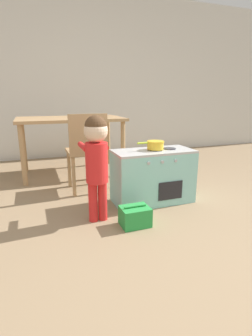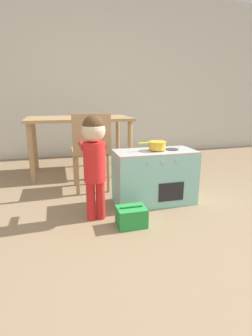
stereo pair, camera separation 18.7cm
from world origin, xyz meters
name	(u,v)px [view 1 (the left image)]	position (x,y,z in m)	size (l,w,h in m)	color
ground_plane	(195,270)	(0.00, 0.00, 0.00)	(16.00, 16.00, 0.00)	#8E7556
wall_back	(80,77)	(0.00, 3.38, 1.30)	(10.00, 0.06, 2.60)	silver
play_kitchen	(153,176)	(0.22, 1.05, 0.25)	(0.75, 0.37, 0.51)	#8CD1CC
toy_pot	(155,145)	(0.24, 1.05, 0.55)	(0.26, 0.16, 0.08)	yellow
child_figure	(96,154)	(-0.37, 0.83, 0.56)	(0.20, 0.34, 0.85)	red
toy_basket	(135,216)	(-0.12, 0.64, 0.08)	(0.22, 0.17, 0.17)	green
dining_table	(71,125)	(-0.35, 2.30, 0.64)	(1.30, 0.79, 0.73)	tan
dining_chair_near	(87,150)	(-0.30, 1.53, 0.45)	(0.38, 0.38, 0.82)	tan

